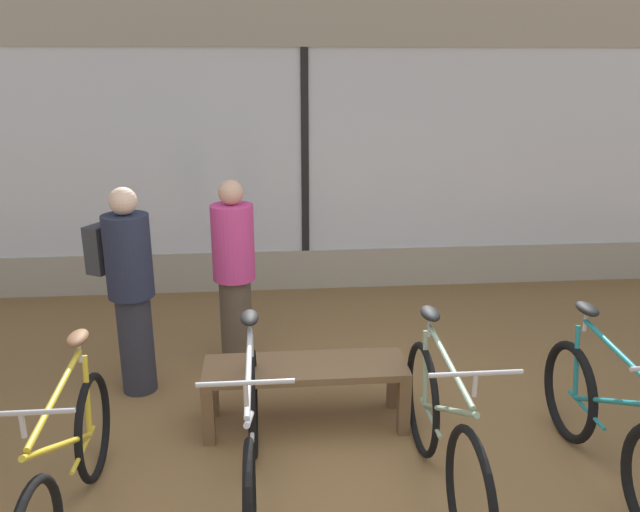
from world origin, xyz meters
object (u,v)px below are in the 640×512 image
bicycle_center_left (252,442)px  bicycle_right (609,428)px  customer_near_rack (234,269)px  customer_by_window (129,285)px  bicycle_center_right (442,436)px  bicycle_left (69,470)px  display_bench (305,375)px

bicycle_center_left → bicycle_right: bearing=-0.3°
customer_near_rack → customer_by_window: customer_by_window is taller
customer_near_rack → bicycle_center_right: bearing=-55.4°
bicycle_center_left → bicycle_right: 2.11m
bicycle_right → bicycle_left: bearing=-177.5°
bicycle_left → bicycle_right: bearing=2.5°
bicycle_left → display_bench: bearing=35.1°
bicycle_center_left → customer_near_rack: size_ratio=1.09×
customer_by_window → bicycle_center_left: bearing=-56.6°
display_bench → customer_near_rack: size_ratio=0.88×
bicycle_left → customer_by_window: size_ratio=1.03×
bicycle_center_right → bicycle_left: bearing=-177.5°
bicycle_right → customer_by_window: bearing=155.1°
customer_near_rack → bicycle_right: bearing=-37.9°
bicycle_left → bicycle_right: (3.08, 0.13, 0.00)m
bicycle_left → bicycle_right: bicycle_right is taller
customer_near_rack → display_bench: bearing=-62.0°
bicycle_center_right → bicycle_center_left: bearing=177.1°
bicycle_left → customer_near_rack: customer_near_rack is taller
bicycle_center_left → bicycle_center_right: (1.09, -0.05, 0.02)m
bicycle_center_right → customer_near_rack: (-1.25, 1.80, 0.44)m
bicycle_left → customer_near_rack: (0.81, 1.90, 0.48)m
bicycle_center_right → customer_near_rack: bearing=124.6°
bicycle_right → customer_near_rack: size_ratio=1.06×
bicycle_left → customer_near_rack: bearing=66.9°
bicycle_left → display_bench: 1.62m
bicycle_center_right → customer_by_window: (-2.01, 1.45, 0.46)m
bicycle_center_left → customer_near_rack: 1.82m
bicycle_center_right → customer_by_window: bearing=144.2°
bicycle_right → customer_near_rack: (-2.27, 1.76, 0.48)m
bicycle_right → display_bench: bearing=155.6°
display_bench → customer_by_window: (-1.28, 0.61, 0.48)m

